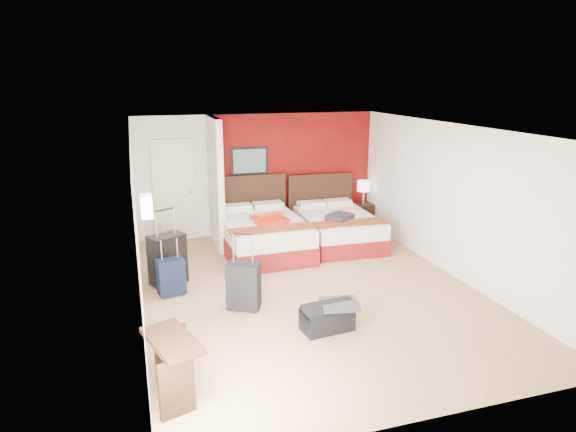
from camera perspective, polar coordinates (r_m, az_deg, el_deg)
name	(u,v)px	position (r m, az deg, el deg)	size (l,w,h in m)	color
ground	(310,290)	(7.96, 2.45, -8.37)	(6.50, 6.50, 0.00)	tan
room_walls	(203,198)	(8.57, -9.56, 2.03)	(5.02, 6.52, 2.50)	white
red_accent_panel	(293,173)	(10.77, 0.55, 4.94)	(3.50, 0.04, 2.50)	maroon
partition_wall	(216,183)	(9.78, -8.17, 3.70)	(0.12, 1.20, 2.50)	silver
entry_door	(174,191)	(10.32, -12.77, 2.81)	(0.82, 0.06, 2.05)	silver
bed_left	(263,236)	(9.51, -2.85, -2.30)	(1.48, 2.11, 0.63)	silver
bed_right	(338,230)	(10.04, 5.69, -1.55)	(1.36, 1.94, 0.58)	white
red_suitcase_open	(269,219)	(9.34, -2.13, -0.30)	(0.56, 0.77, 0.10)	red
jacket_bundle	(340,217)	(9.64, 5.88, -0.12)	(0.47, 0.38, 0.11)	#323236
nightstand	(363,215)	(11.27, 8.44, 0.10)	(0.38, 0.38, 0.53)	black
table_lamp	(363,192)	(11.14, 8.54, 2.67)	(0.28, 0.28, 0.51)	beige
suitcase_black	(168,261)	(8.23, -13.46, -4.97)	(0.54, 0.33, 0.80)	black
suitcase_charcoal	(244,287)	(7.24, -5.03, -8.04)	(0.45, 0.28, 0.67)	black
suitcase_navy	(171,278)	(7.88, -13.08, -6.88)	(0.40, 0.24, 0.55)	black
duffel_bag	(327,318)	(6.74, 4.45, -11.45)	(0.66, 0.35, 0.34)	black
jacket_draped	(340,304)	(6.67, 5.86, -9.90)	(0.48, 0.40, 0.06)	#36363A
desk	(174,367)	(5.54, -12.81, -16.32)	(0.40, 0.80, 0.67)	black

